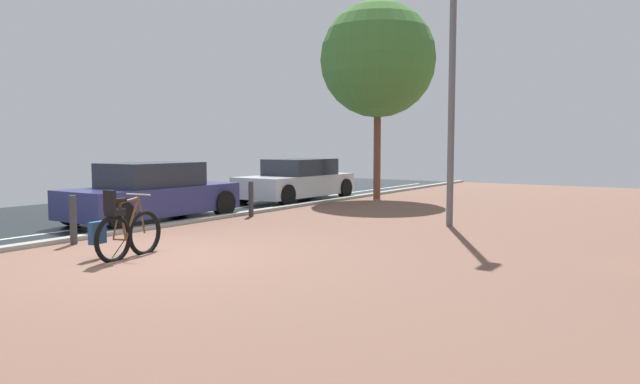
{
  "coord_description": "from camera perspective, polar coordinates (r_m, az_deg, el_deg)",
  "views": [
    {
      "loc": [
        7.07,
        -5.99,
        1.73
      ],
      "look_at": [
        1.56,
        2.28,
        0.92
      ],
      "focal_mm": 32.76,
      "sensor_mm": 36.0,
      "label": 1
    }
  ],
  "objects": [
    {
      "name": "parked_car_near",
      "position": [
        13.74,
        -16.07,
        -0.15
      ],
      "size": [
        1.79,
        4.02,
        1.32
      ],
      "color": "navy",
      "rests_on": "ground"
    },
    {
      "name": "parked_car_far",
      "position": [
        18.09,
        -2.24,
        1.11
      ],
      "size": [
        1.82,
        4.17,
        1.28
      ],
      "color": "silver",
      "rests_on": "ground"
    },
    {
      "name": "street_tree",
      "position": [
        19.03,
        5.67,
        12.74
      ],
      "size": [
        3.66,
        3.66,
        6.25
      ],
      "color": "brown",
      "rests_on": "ground"
    },
    {
      "name": "lamp_post",
      "position": [
        12.76,
        12.81,
        12.7
      ],
      "size": [
        0.2,
        0.52,
        6.43
      ],
      "color": "slate",
      "rests_on": "ground"
    },
    {
      "name": "bicycle_foreground",
      "position": [
        9.42,
        -18.52,
        -3.74
      ],
      "size": [
        0.6,
        1.39,
        1.1
      ],
      "color": "black",
      "rests_on": "ground"
    },
    {
      "name": "ground",
      "position": [
        8.42,
        -9.5,
        -7.43
      ],
      "size": [
        21.0,
        40.0,
        0.13
      ],
      "color": "black"
    },
    {
      "name": "bollard_far",
      "position": [
        14.12,
        -6.75,
        -0.68
      ],
      "size": [
        0.12,
        0.12,
        0.85
      ],
      "color": "#38383D",
      "rests_on": "ground"
    },
    {
      "name": "bollard_near",
      "position": [
        10.98,
        -22.97,
        -2.52
      ],
      "size": [
        0.12,
        0.12,
        0.85
      ],
      "color": "#38383D",
      "rests_on": "ground"
    }
  ]
}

